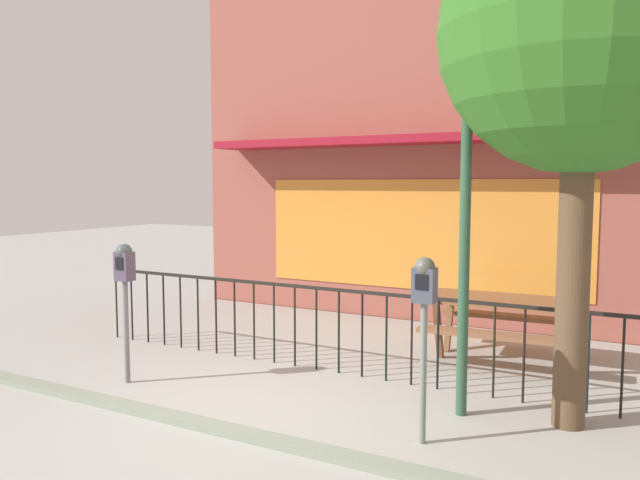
% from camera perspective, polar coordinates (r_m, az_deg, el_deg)
% --- Properties ---
extents(ground, '(40.00, 40.00, 0.00)m').
position_cam_1_polar(ground, '(5.97, -6.81, -15.83)').
color(ground, '#A5A59F').
extents(pub_storefront, '(7.88, 1.23, 5.90)m').
position_cam_1_polar(pub_storefront, '(9.93, 9.46, 9.69)').
color(pub_storefront, '#562D1A').
rests_on(pub_storefront, ground).
extents(patio_fence_front, '(6.65, 0.04, 0.97)m').
position_cam_1_polar(patio_fence_front, '(7.11, 0.69, -6.79)').
color(patio_fence_front, black).
rests_on(patio_fence_front, ground).
extents(picnic_table_left, '(1.87, 1.45, 0.79)m').
position_cam_1_polar(picnic_table_left, '(7.82, 16.59, -6.29)').
color(picnic_table_left, brown).
rests_on(picnic_table_left, ground).
extents(parking_meter_near, '(0.18, 0.17, 1.55)m').
position_cam_1_polar(parking_meter_near, '(5.14, 9.51, -5.46)').
color(parking_meter_near, slate).
rests_on(parking_meter_near, ground).
extents(parking_meter_far, '(0.18, 0.17, 1.50)m').
position_cam_1_polar(parking_meter_far, '(6.94, -17.42, -3.15)').
color(parking_meter_far, slate).
rests_on(parking_meter_far, ground).
extents(street_tree, '(2.41, 2.41, 4.63)m').
position_cam_1_polar(street_tree, '(5.91, 22.86, 16.99)').
color(street_tree, brown).
rests_on(street_tree, ground).
extents(street_lamp, '(0.28, 0.28, 4.16)m').
position_cam_1_polar(street_lamp, '(5.79, 13.30, 10.58)').
color(street_lamp, '#2C5137').
rests_on(street_lamp, ground).
extents(curb_edge, '(11.04, 0.20, 0.11)m').
position_cam_1_polar(curb_edge, '(5.70, -9.01, -16.91)').
color(curb_edge, gray).
rests_on(curb_edge, ground).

